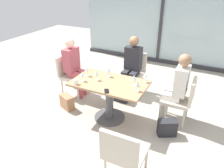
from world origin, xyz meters
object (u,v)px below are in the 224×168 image
Objects in this scene: dining_table_main at (109,93)px; person_far_right at (177,85)px; chair_front_right at (124,152)px; handbag_0 at (167,128)px; chair_far_left at (71,73)px; wine_glass_3 at (145,75)px; chair_far_right at (182,97)px; person_far_left at (74,65)px; wine_glass_6 at (137,83)px; cell_phone_on_table at (107,91)px; coffee_cup at (76,82)px; wine_glass_1 at (109,70)px; wine_glass_4 at (87,69)px; handbag_1 at (121,95)px; person_near_window at (132,63)px; handbag_2 at (67,102)px; wine_glass_5 at (96,73)px; chair_near_window at (133,70)px; wine_glass_0 at (134,78)px.

person_far_right is (1.05, 0.45, 0.17)m from dining_table_main.
handbag_0 is at bearing 76.33° from chair_front_right.
wine_glass_3 is (1.69, -0.18, 0.37)m from chair_far_left.
chair_far_right is 2.90× the size of handbag_0.
person_far_left reaches higher than wine_glass_6.
chair_far_right reaches higher than cell_phone_on_table.
chair_front_right is 1.52m from coffee_cup.
wine_glass_4 is at bearing -157.87° from wine_glass_1.
chair_front_right is at bearing -80.63° from wine_glass_3.
person_far_right is 1.00× the size of person_far_left.
handbag_1 is at bearing 121.48° from handbag_0.
handbag_2 is at bearing -128.19° from person_near_window.
wine_glass_6 is (0.76, -0.06, 0.00)m from wine_glass_5.
person_far_right is 6.81× the size of wine_glass_1.
coffee_cup is 1.21m from handbag_1.
chair_near_window is 0.69× the size of person_near_window.
wine_glass_4 is at bearing -165.32° from person_far_right.
chair_far_left is at bearing 140.27° from chair_front_right.
person_far_left is at bearing 165.92° from wine_glass_0.
wine_glass_3 reaches higher than handbag_2.
chair_far_right is 4.70× the size of wine_glass_3.
handbag_0 is (0.65, -0.09, -0.72)m from wine_glass_0.
cell_phone_on_table is 1.16m from handbag_0.
person_near_window is 1.25m from wine_glass_6.
wine_glass_6 is 1.28× the size of cell_phone_on_table.
person_near_window is at bearing 29.50° from person_far_left.
wine_glass_1 is (-0.11, 0.20, 0.33)m from dining_table_main.
person_far_right is at bearing 62.43° from handbag_0.
wine_glass_5 is at bearing -18.00° from wine_glass_4.
wine_glass_5 is (-0.24, -1.07, 0.16)m from person_near_window.
wine_glass_1 is 1.10m from handbag_2.
wine_glass_3 is 1.00× the size of wine_glass_6.
person_near_window is 6.81× the size of wine_glass_1.
wine_glass_4 is at bearing -177.78° from wine_glass_0.
wine_glass_4 is (-1.25, 1.21, 0.37)m from chair_front_right.
handbag_2 is at bearing -174.47° from dining_table_main.
wine_glass_0 is at bearing 24.54° from coffee_cup.
chair_far_left is at bearing 180.00° from person_far_right.
person_near_window is (-0.00, 1.04, 0.17)m from dining_table_main.
wine_glass_5 is 1.00× the size of wine_glass_6.
handbag_0 is at bearing -11.72° from chair_far_left.
chair_front_right is at bearing -44.04° from wine_glass_4.
chair_near_window is 2.90× the size of handbag_1.
wine_glass_0 reaches higher than handbag_1.
wine_glass_0 is (1.45, -0.36, 0.16)m from person_far_left.
person_far_left is 6.81× the size of wine_glass_4.
wine_glass_3 and wine_glass_6 have the same top height.
wine_glass_6 is at bearing 103.16° from chair_front_right.
cell_phone_on_table is at bearing -78.39° from handbag_1.
wine_glass_3 is at bearing -54.96° from person_near_window.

